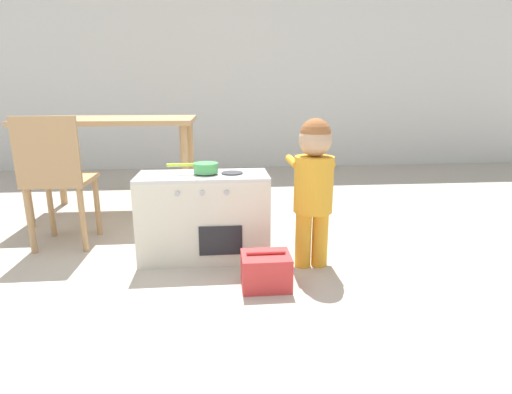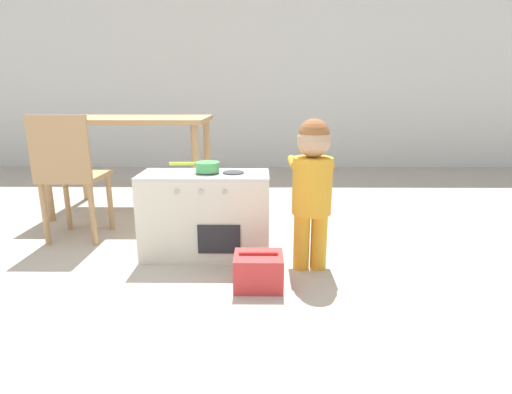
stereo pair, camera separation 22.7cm
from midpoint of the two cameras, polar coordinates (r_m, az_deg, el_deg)
name	(u,v)px [view 2 (the right image)]	position (r m, az deg, el deg)	size (l,w,h in m)	color
ground_plane	(120,317)	(1.88, -15.44, -16.25)	(16.00, 16.00, 0.00)	#B2A899
wall_back	(212,65)	(5.29, -5.09, 18.32)	(10.00, 0.06, 2.60)	silver
play_kitchen	(206,214)	(2.38, -4.49, -2.55)	(0.75, 0.34, 0.51)	silver
toy_pot	(206,166)	(2.31, -4.30, 4.39)	(0.29, 0.14, 0.06)	#4CAD5B
child_figure	(312,179)	(2.15, 11.06, 2.46)	(0.23, 0.35, 0.83)	gold
toy_basket	(258,271)	(2.03, 3.61, -10.57)	(0.24, 0.20, 0.19)	#D13838
dining_table	(131,130)	(3.38, -15.57, 9.25)	(1.25, 0.77, 0.77)	tan
dining_chair_near	(71,174)	(2.78, -22.86, 3.04)	(0.36, 0.36, 0.83)	tan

